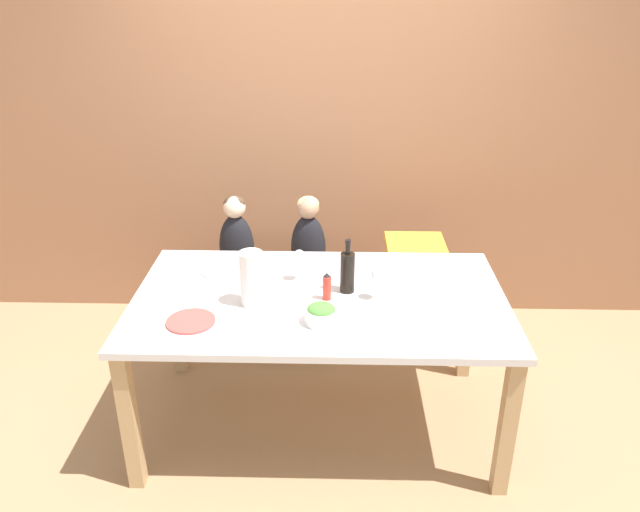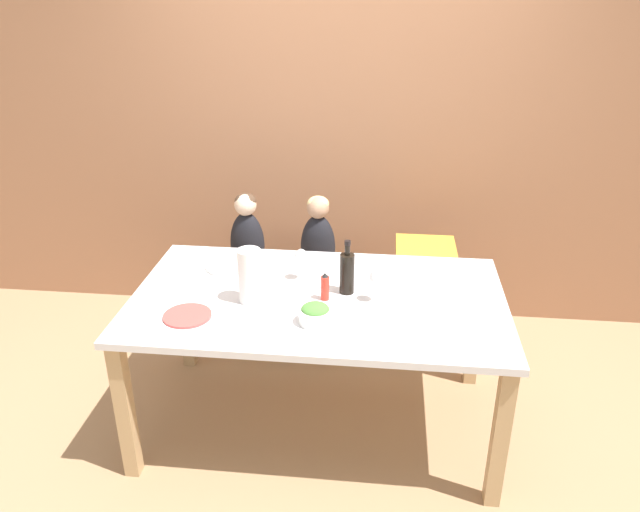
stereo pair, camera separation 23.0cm
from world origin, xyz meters
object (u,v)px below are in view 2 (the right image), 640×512
(person_child_center, at_px, (318,239))
(dinner_plate_front_left, at_px, (187,316))
(person_child_left, at_px, (247,236))
(dinner_plate_back_left, at_px, (227,267))
(wine_glass_far, at_px, (301,258))
(wine_bottle, at_px, (347,272))
(paper_towel_roll, at_px, (250,276))
(salad_bowl_large, at_px, (315,314))
(wine_glass_near, at_px, (376,279))
(chair_far_left, at_px, (250,286))
(chair_far_center, at_px, (318,289))
(chair_right_highchair, at_px, (424,270))

(person_child_center, height_order, dinner_plate_front_left, person_child_center)
(person_child_left, bearing_deg, dinner_plate_back_left, -89.48)
(person_child_left, distance_m, wine_glass_far, 0.75)
(wine_bottle, height_order, paper_towel_roll, wine_bottle)
(salad_bowl_large, relative_size, dinner_plate_back_left, 0.68)
(person_child_left, relative_size, dinner_plate_front_left, 2.42)
(paper_towel_roll, xyz_separation_m, wine_glass_near, (0.60, 0.06, -0.01))
(chair_far_left, relative_size, salad_bowl_large, 3.13)
(dinner_plate_front_left, bearing_deg, salad_bowl_large, 1.32)
(salad_bowl_large, relative_size, dinner_plate_front_left, 0.68)
(person_child_left, distance_m, wine_bottle, 0.99)
(chair_far_center, xyz_separation_m, person_child_center, (-0.00, 0.00, 0.34))
(paper_towel_roll, height_order, dinner_plate_front_left, paper_towel_roll)
(chair_far_left, xyz_separation_m, chair_far_center, (0.44, 0.00, 0.00))
(wine_glass_far, distance_m, dinner_plate_front_left, 0.65)
(wine_glass_far, bearing_deg, dinner_plate_back_left, 168.24)
(wine_glass_far, bearing_deg, wine_bottle, -25.94)
(chair_far_center, bearing_deg, chair_right_highchair, 0.00)
(chair_right_highchair, relative_size, person_child_center, 1.35)
(dinner_plate_front_left, bearing_deg, chair_far_center, 64.95)
(chair_right_highchair, distance_m, wine_glass_far, 0.96)
(chair_far_center, relative_size, wine_glass_near, 2.79)
(wine_glass_far, height_order, dinner_plate_back_left, wine_glass_far)
(chair_far_center, relative_size, person_child_left, 0.87)
(dinner_plate_front_left, bearing_deg, wine_bottle, 24.24)
(chair_right_highchair, relative_size, paper_towel_roll, 2.71)
(paper_towel_roll, bearing_deg, wine_bottle, 16.96)
(wine_glass_far, relative_size, dinner_plate_front_left, 0.76)
(wine_glass_far, bearing_deg, dinner_plate_front_left, -136.94)
(chair_far_center, height_order, wine_glass_far, wine_glass_far)
(person_child_left, height_order, person_child_center, same)
(person_child_left, xyz_separation_m, salad_bowl_large, (0.54, -1.03, 0.08))
(chair_far_left, bearing_deg, person_child_center, 0.09)
(salad_bowl_large, bearing_deg, person_child_left, 117.68)
(paper_towel_roll, relative_size, dinner_plate_front_left, 1.21)
(salad_bowl_large, bearing_deg, dinner_plate_back_left, 136.36)
(person_child_center, bearing_deg, wine_glass_far, -91.74)
(chair_right_highchair, relative_size, salad_bowl_large, 4.86)
(person_child_center, distance_m, paper_towel_roll, 0.91)
(wine_bottle, height_order, wine_glass_near, wine_bottle)
(person_child_left, xyz_separation_m, wine_bottle, (0.66, -0.72, 0.14))
(chair_far_left, height_order, wine_bottle, wine_bottle)
(dinner_plate_front_left, bearing_deg, wine_glass_near, 15.97)
(chair_far_left, relative_size, wine_glass_near, 2.79)
(dinner_plate_front_left, bearing_deg, chair_far_left, 87.24)
(person_child_center, relative_size, wine_glass_far, 3.20)
(chair_far_left, distance_m, dinner_plate_front_left, 1.11)
(person_child_center, relative_size, salad_bowl_large, 3.59)
(dinner_plate_back_left, bearing_deg, salad_bowl_large, -43.64)
(wine_bottle, xyz_separation_m, dinner_plate_back_left, (-0.66, 0.20, -0.10))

